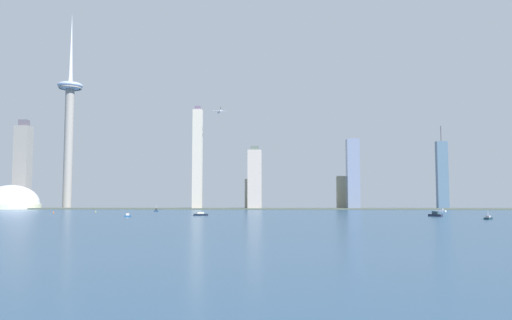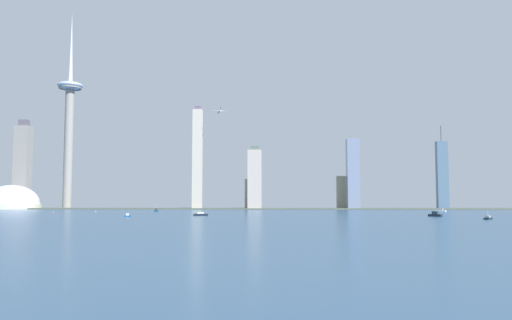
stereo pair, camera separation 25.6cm
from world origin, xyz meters
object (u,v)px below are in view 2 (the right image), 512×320
at_px(boat_0, 201,214).
at_px(channel_buoy_0, 96,211).
at_px(skyscraper_1, 341,192).
at_px(airplane, 219,112).
at_px(skyscraper_0, 23,166).
at_px(skyscraper_4, 248,194).
at_px(skyscraper_5, 255,179).
at_px(boat_2, 441,210).
at_px(observation_tower, 69,118).
at_px(skyscraper_6, 442,175).
at_px(channel_buoy_1, 54,212).
at_px(boat_3, 128,216).
at_px(boat_1, 435,215).
at_px(boat_6, 156,210).
at_px(stadium_dome, 11,204).
at_px(skyscraper_2, 197,159).
at_px(boat_4, 488,218).
at_px(skyscraper_3, 353,174).

xyz_separation_m(boat_0, channel_buoy_0, (-164.61, 131.01, -0.25)).
relative_size(skyscraper_1, airplane, 2.49).
xyz_separation_m(skyscraper_0, boat_0, (393.34, -365.91, -77.01)).
bearing_deg(skyscraper_4, skyscraper_5, -71.09).
relative_size(skyscraper_1, boat_2, 4.24).
height_order(observation_tower, skyscraper_1, observation_tower).
bearing_deg(observation_tower, skyscraper_1, 2.34).
bearing_deg(skyscraper_5, skyscraper_6, 14.65).
relative_size(skyscraper_4, channel_buoy_1, 18.97).
height_order(skyscraper_0, boat_3, skyscraper_0).
height_order(skyscraper_0, boat_0, skyscraper_0).
xyz_separation_m(boat_1, channel_buoy_1, (-442.10, 88.67, -0.55)).
bearing_deg(boat_6, boat_0, 135.81).
bearing_deg(boat_1, boat_3, -125.93).
height_order(observation_tower, skyscraper_6, observation_tower).
bearing_deg(stadium_dome, skyscraper_4, 4.23).
bearing_deg(skyscraper_5, boat_3, -107.10).
xyz_separation_m(skyscraper_0, channel_buoy_1, (195.65, -289.49, -77.06)).
distance_m(skyscraper_0, airplane, 391.55).
bearing_deg(boat_6, skyscraper_1, -128.51).
distance_m(boat_0, boat_6, 190.35).
bearing_deg(skyscraper_2, skyscraper_4, 24.34).
bearing_deg(channel_buoy_1, skyscraper_4, 50.49).
bearing_deg(skyscraper_4, skyscraper_6, 8.13).
xyz_separation_m(skyscraper_2, airplane, (39.55, -18.11, 77.29)).
bearing_deg(boat_4, skyscraper_3, 46.37).
height_order(skyscraper_2, boat_4, skyscraper_2).
relative_size(stadium_dome, skyscraper_0, 0.59).
distance_m(skyscraper_6, boat_0, 552.93).
distance_m(skyscraper_6, airplane, 422.98).
bearing_deg(skyscraper_2, boat_0, -79.44).
height_order(skyscraper_0, airplane, airplane).
relative_size(boat_0, boat_1, 1.16).
xyz_separation_m(boat_6, airplane, (72.78, 125.16, 161.93)).
bearing_deg(skyscraper_0, channel_buoy_1, -55.95).
xyz_separation_m(observation_tower, airplane, (277.35, -46.50, -0.00)).
height_order(skyscraper_6, boat_0, skyscraper_6).
bearing_deg(skyscraper_6, channel_buoy_0, -153.73).
bearing_deg(boat_3, boat_6, -86.93).
relative_size(skyscraper_3, boat_3, 18.21).
xyz_separation_m(skyscraper_0, boat_6, (302.26, -198.76, -76.84)).
relative_size(skyscraper_3, channel_buoy_1, 43.46).
height_order(observation_tower, boat_1, observation_tower).
bearing_deg(skyscraper_6, skyscraper_1, -167.92).
xyz_separation_m(skyscraper_3, skyscraper_5, (-166.98, -17.59, -8.77)).
bearing_deg(skyscraper_4, channel_buoy_1, -129.51).
bearing_deg(boat_1, skyscraper_6, 121.11).
bearing_deg(stadium_dome, boat_6, -27.13).
xyz_separation_m(skyscraper_1, boat_1, (54.42, -370.93, -26.93)).
xyz_separation_m(skyscraper_5, boat_0, (-39.97, -310.53, -49.72)).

